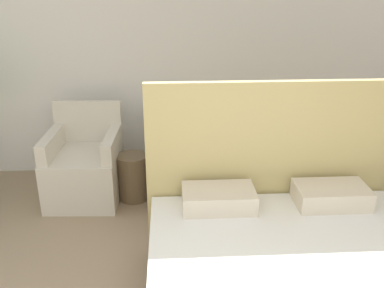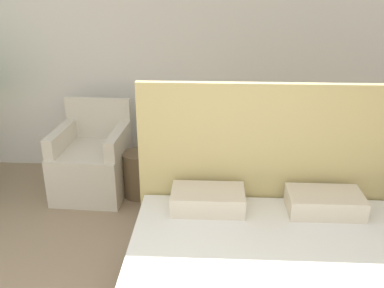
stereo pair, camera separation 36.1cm
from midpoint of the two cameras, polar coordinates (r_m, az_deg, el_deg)
wall_back at (r=4.55m, az=-6.52°, el=13.80°), size 10.00×0.06×2.90m
armchair_near_window_left at (r=4.34m, az=-16.44°, el=-3.33°), size 0.71×0.75×0.90m
armchair_near_window_right at (r=4.22m, az=-3.97°, el=-3.15°), size 0.70×0.74×0.90m
side_table at (r=4.24m, az=-10.31°, el=-4.41°), size 0.30×0.30×0.46m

